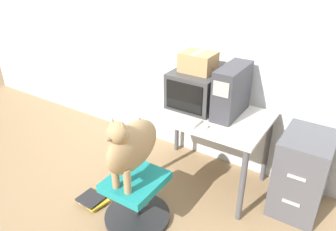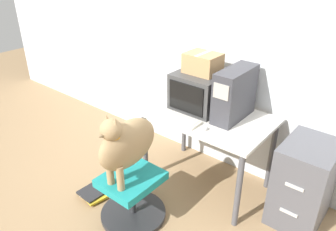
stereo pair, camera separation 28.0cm
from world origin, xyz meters
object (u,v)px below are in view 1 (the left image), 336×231
object	(u,v)px
office_chair	(136,199)
book_stack_floor	(92,200)
pc_tower	(232,91)
cardboard_box	(198,62)
dog	(131,146)
crt_monitor	(197,89)
filing_cabinet	(302,173)
keyboard	(174,117)

from	to	relation	value
office_chair	book_stack_floor	xyz separation A→B (m)	(-0.47, -0.07, -0.18)
pc_tower	office_chair	bearing A→B (deg)	-115.08
pc_tower	cardboard_box	distance (m)	0.40
pc_tower	dog	distance (m)	1.03
pc_tower	book_stack_floor	distance (m)	1.61
crt_monitor	book_stack_floor	bearing A→B (deg)	-118.99
crt_monitor	filing_cabinet	size ratio (longest dim) A/B	0.66
keyboard	book_stack_floor	world-z (taller)	keyboard
dog	cardboard_box	size ratio (longest dim) A/B	2.05
pc_tower	dog	bearing A→B (deg)	-114.34
office_chair	filing_cabinet	world-z (taller)	filing_cabinet
office_chair	filing_cabinet	size ratio (longest dim) A/B	0.77
keyboard	cardboard_box	distance (m)	0.55
crt_monitor	pc_tower	world-z (taller)	pc_tower
keyboard	filing_cabinet	distance (m)	1.20
keyboard	office_chair	xyz separation A→B (m)	(-0.04, -0.53, -0.55)
keyboard	dog	xyz separation A→B (m)	(-0.04, -0.56, -0.01)
crt_monitor	dog	bearing A→B (deg)	-94.07
crt_monitor	keyboard	world-z (taller)	crt_monitor
filing_cabinet	book_stack_floor	xyz separation A→B (m)	(-1.58, -0.97, -0.34)
dog	book_stack_floor	world-z (taller)	dog
pc_tower	office_chair	distance (m)	1.24
filing_cabinet	cardboard_box	bearing A→B (deg)	-179.92
keyboard	office_chair	bearing A→B (deg)	-94.30
crt_monitor	dog	xyz separation A→B (m)	(-0.07, -0.92, -0.16)
pc_tower	book_stack_floor	bearing A→B (deg)	-132.63
pc_tower	keyboard	size ratio (longest dim) A/B	1.03
crt_monitor	book_stack_floor	distance (m)	1.42
pc_tower	filing_cabinet	distance (m)	0.93
office_chair	cardboard_box	size ratio (longest dim) A/B	1.88
office_chair	dog	world-z (taller)	dog
crt_monitor	cardboard_box	distance (m)	0.26
office_chair	cardboard_box	distance (m)	1.32
dog	book_stack_floor	xyz separation A→B (m)	(-0.47, -0.04, -0.73)
dog	office_chair	bearing A→B (deg)	90.00
office_chair	dog	size ratio (longest dim) A/B	0.92
book_stack_floor	office_chair	bearing A→B (deg)	8.83
dog	book_stack_floor	distance (m)	0.87
keyboard	cardboard_box	size ratio (longest dim) A/B	1.56
cardboard_box	book_stack_floor	world-z (taller)	cardboard_box
crt_monitor	pc_tower	xyz separation A→B (m)	(0.35, -0.00, 0.06)
cardboard_box	crt_monitor	bearing A→B (deg)	-90.00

